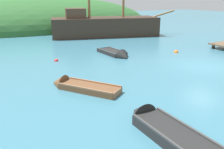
{
  "coord_description": "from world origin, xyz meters",
  "views": [
    {
      "loc": [
        -13.26,
        -10.55,
        4.46
      ],
      "look_at": [
        -6.88,
        0.68,
        0.29
      ],
      "focal_mm": 38.31,
      "sensor_mm": 36.0,
      "label": 1
    }
  ],
  "objects_px": {
    "rowboat_outer_right": "(116,54)",
    "rowboat_center": "(79,87)",
    "buoy_orange": "(176,52)",
    "sailing_ship": "(104,28)",
    "buoy_red": "(56,61)",
    "rowboat_portside": "(161,129)"
  },
  "relations": [
    {
      "from": "rowboat_outer_right",
      "to": "rowboat_center",
      "type": "xyz_separation_m",
      "value": [
        -5.42,
        -5.41,
        0.0
      ]
    },
    {
      "from": "buoy_orange",
      "to": "buoy_red",
      "type": "bearing_deg",
      "value": 167.38
    },
    {
      "from": "rowboat_center",
      "to": "buoy_red",
      "type": "bearing_deg",
      "value": -40.59
    },
    {
      "from": "rowboat_portside",
      "to": "buoy_red",
      "type": "distance_m",
      "value": 11.35
    },
    {
      "from": "sailing_ship",
      "to": "buoy_red",
      "type": "distance_m",
      "value": 12.52
    },
    {
      "from": "rowboat_portside",
      "to": "buoy_red",
      "type": "bearing_deg",
      "value": 1.66
    },
    {
      "from": "sailing_ship",
      "to": "rowboat_portside",
      "type": "xyz_separation_m",
      "value": [
        -8.46,
        -20.31,
        -0.77
      ]
    },
    {
      "from": "rowboat_outer_right",
      "to": "rowboat_center",
      "type": "height_order",
      "value": "rowboat_outer_right"
    },
    {
      "from": "buoy_orange",
      "to": "rowboat_portside",
      "type": "bearing_deg",
      "value": -136.14
    },
    {
      "from": "buoy_orange",
      "to": "buoy_red",
      "type": "xyz_separation_m",
      "value": [
        -9.77,
        2.19,
        0.0
      ]
    },
    {
      "from": "sailing_ship",
      "to": "rowboat_outer_right",
      "type": "bearing_deg",
      "value": -95.91
    },
    {
      "from": "rowboat_center",
      "to": "rowboat_outer_right",
      "type": "bearing_deg",
      "value": -79.16
    },
    {
      "from": "rowboat_outer_right",
      "to": "rowboat_portside",
      "type": "relative_size",
      "value": 0.95
    },
    {
      "from": "rowboat_outer_right",
      "to": "buoy_red",
      "type": "height_order",
      "value": "rowboat_outer_right"
    },
    {
      "from": "buoy_orange",
      "to": "rowboat_center",
      "type": "bearing_deg",
      "value": -159.7
    },
    {
      "from": "sailing_ship",
      "to": "rowboat_center",
      "type": "bearing_deg",
      "value": -105.49
    },
    {
      "from": "sailing_ship",
      "to": "rowboat_portside",
      "type": "distance_m",
      "value": 22.01
    },
    {
      "from": "rowboat_center",
      "to": "buoy_red",
      "type": "distance_m",
      "value": 6.1
    },
    {
      "from": "sailing_ship",
      "to": "rowboat_center",
      "type": "relative_size",
      "value": 4.0
    },
    {
      "from": "sailing_ship",
      "to": "buoy_red",
      "type": "height_order",
      "value": "sailing_ship"
    },
    {
      "from": "rowboat_portside",
      "to": "buoy_red",
      "type": "xyz_separation_m",
      "value": [
        -0.24,
        11.35,
        -0.13
      ]
    },
    {
      "from": "sailing_ship",
      "to": "rowboat_outer_right",
      "type": "distance_m",
      "value": 10.43
    }
  ]
}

